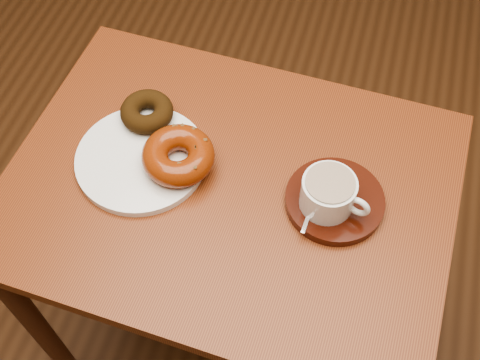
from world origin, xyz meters
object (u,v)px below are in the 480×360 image
(saucer, at_px, (335,201))
(coffee_cup, at_px, (329,193))
(donut_plate, at_px, (141,159))
(cafe_table, at_px, (230,217))

(saucer, distance_m, coffee_cup, 0.04)
(donut_plate, distance_m, coffee_cup, 0.34)
(coffee_cup, bearing_deg, saucer, 66.40)
(cafe_table, xyz_separation_m, donut_plate, (-0.16, 0.01, 0.12))
(cafe_table, bearing_deg, saucer, 5.96)
(cafe_table, distance_m, saucer, 0.22)
(coffee_cup, bearing_deg, donut_plate, -166.43)
(cafe_table, relative_size, donut_plate, 3.45)
(cafe_table, bearing_deg, donut_plate, -178.79)
(cafe_table, xyz_separation_m, coffee_cup, (0.17, -0.00, 0.17))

